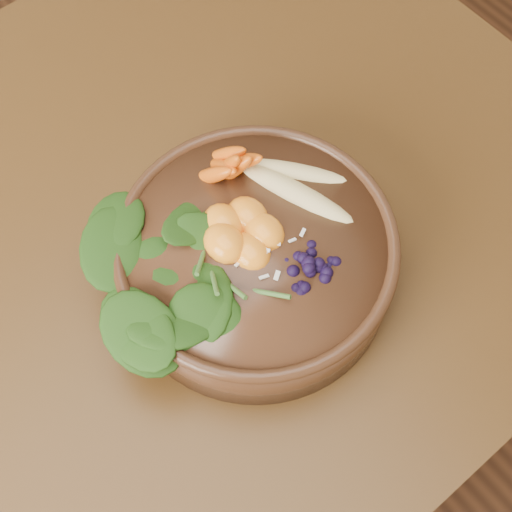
# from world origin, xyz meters

# --- Properties ---
(ground) EXTENTS (4.00, 4.00, 0.00)m
(ground) POSITION_xyz_m (0.00, 0.00, 0.00)
(ground) COLOR #381E0F
(ground) RESTS_ON ground
(dining_table) EXTENTS (1.60, 0.90, 0.75)m
(dining_table) POSITION_xyz_m (0.00, 0.00, 0.66)
(dining_table) COLOR #331C0C
(dining_table) RESTS_ON ground
(stoneware_bowl) EXTENTS (0.40, 0.40, 0.08)m
(stoneware_bowl) POSITION_xyz_m (0.28, -0.13, 0.79)
(stoneware_bowl) COLOR #4D2B17
(stoneware_bowl) RESTS_ON dining_table
(kale_heap) EXTENTS (0.26, 0.24, 0.05)m
(kale_heap) POSITION_xyz_m (0.21, -0.08, 0.86)
(kale_heap) COLOR #214512
(kale_heap) RESTS_ON stoneware_bowl
(carrot_cluster) EXTENTS (0.08, 0.08, 0.09)m
(carrot_cluster) POSITION_xyz_m (0.31, -0.03, 0.88)
(carrot_cluster) COLOR orange
(carrot_cluster) RESTS_ON stoneware_bowl
(banana_halves) EXTENTS (0.12, 0.18, 0.03)m
(banana_halves) POSITION_xyz_m (0.36, -0.09, 0.85)
(banana_halves) COLOR #E0CC84
(banana_halves) RESTS_ON stoneware_bowl
(mandarin_cluster) EXTENTS (0.12, 0.12, 0.03)m
(mandarin_cluster) POSITION_xyz_m (0.28, -0.11, 0.85)
(mandarin_cluster) COLOR orange
(mandarin_cluster) RESTS_ON stoneware_bowl
(blueberry_pile) EXTENTS (0.17, 0.15, 0.04)m
(blueberry_pile) POSITION_xyz_m (0.30, -0.19, 0.86)
(blueberry_pile) COLOR black
(blueberry_pile) RESTS_ON stoneware_bowl
(coconut_flakes) EXTENTS (0.12, 0.10, 0.01)m
(coconut_flakes) POSITION_xyz_m (0.29, -0.15, 0.84)
(coconut_flakes) COLOR white
(coconut_flakes) RESTS_ON stoneware_bowl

